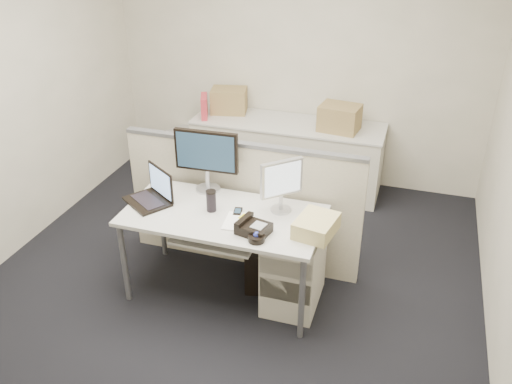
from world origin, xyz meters
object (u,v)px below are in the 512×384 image
(desk, at_px, (223,221))
(monitor_main, at_px, (207,161))
(laptop, at_px, (146,188))
(desk_phone, at_px, (254,229))

(desk, xyz_separation_m, monitor_main, (-0.25, 0.32, 0.32))
(desk, bearing_deg, laptop, -178.15)
(laptop, relative_size, desk_phone, 1.58)
(laptop, bearing_deg, desk, 36.02)
(desk_phone, bearing_deg, laptop, -176.72)
(laptop, bearing_deg, desk_phone, 24.30)
(monitor_main, bearing_deg, desk_phone, -44.66)
(monitor_main, relative_size, desk_phone, 2.33)
(desk, bearing_deg, monitor_main, 128.00)
(desk, distance_m, monitor_main, 0.52)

